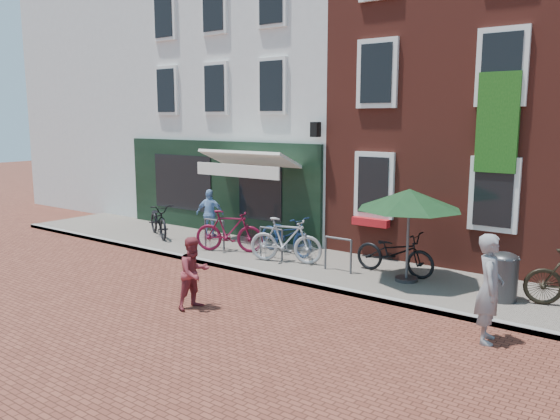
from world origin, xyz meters
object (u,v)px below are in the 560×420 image
Objects in this scene: cafe_person at (210,214)px; bicycle_2 at (286,235)px; bicycle_1 at (229,231)px; litter_bin at (503,274)px; woman at (489,288)px; bicycle_4 at (395,252)px; bicycle_3 at (286,240)px; parasol at (409,195)px; bicycle_0 at (159,220)px; boy at (194,273)px.

bicycle_2 is (3.04, -0.25, -0.23)m from cafe_person.
bicycle_1 reaches higher than bicycle_2.
litter_bin is 0.57× the size of woman.
cafe_person reaches higher than bicycle_1.
woman is at bearing -130.38° from bicycle_4.
woman is (0.32, -2.06, 0.28)m from litter_bin.
bicycle_3 is (0.56, -0.78, 0.06)m from bicycle_2.
woman is 9.58m from cafe_person.
parasol reaches higher than bicycle_0.
boy is 0.75× the size of bicycle_3.
litter_bin is at bearing -6.46° from woman.
litter_bin is at bearing 151.66° from cafe_person.
parasol is at bearing 32.69° from woman.
parasol is 3.98m from bicycle_2.
boy is (-5.12, -1.74, -0.21)m from woman.
parasol reaches higher than bicycle_2.
bicycle_0 is (-5.41, 3.82, -0.10)m from boy.
boy is (-4.80, -3.80, 0.07)m from litter_bin.
woman is 0.94× the size of bicycle_4.
woman is 10.74m from bicycle_0.
boy is 6.62m from bicycle_0.
boy reaches higher than bicycle_2.
litter_bin is at bearing -105.28° from bicycle_3.
boy is 0.96× the size of cafe_person.
bicycle_2 is 3.22m from bicycle_4.
bicycle_0 and bicycle_2 have the same top height.
litter_bin is at bearing -2.88° from parasol.
litter_bin is 2.51m from parasol.
woman is at bearing -81.13° from litter_bin.
bicycle_4 is (-2.55, 0.46, -0.03)m from litter_bin.
parasol is 5.22m from bicycle_1.
cafe_person is 0.76× the size of bicycle_4.
litter_bin is 2.11m from woman.
cafe_person is 1.64m from bicycle_0.
bicycle_0 is 1.03× the size of bicycle_3.
bicycle_3 is (5.00, -0.22, 0.06)m from bicycle_0.
boy is 0.73× the size of bicycle_2.
bicycle_4 is (-0.47, 0.36, -1.42)m from parasol.
boy is 0.73× the size of bicycle_0.
bicycle_3 is at bearing -174.36° from parasol.
bicycle_1 is at bearing 41.25° from boy.
bicycle_4 is (-2.88, 2.53, -0.31)m from woman.
bicycle_4 is at bearing 153.69° from cafe_person.
parasol is 1.26× the size of woman.
bicycle_3 is (1.91, -0.02, 0.00)m from bicycle_1.
bicycle_1 is 4.61m from bicycle_4.
woman reaches higher than bicycle_3.
bicycle_0 is at bearing 179.89° from litter_bin.
parasol is 3.43m from woman.
cafe_person is (-4.01, 4.64, 0.13)m from boy.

